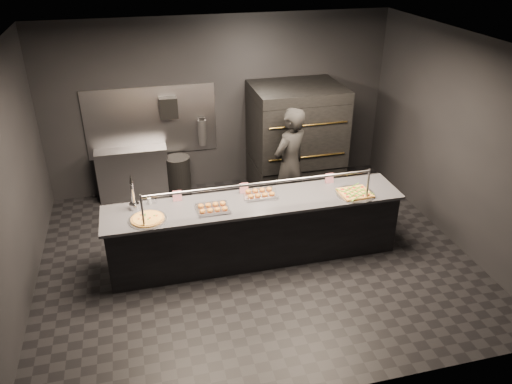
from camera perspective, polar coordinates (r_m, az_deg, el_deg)
room at (r=6.56m, az=-0.40°, el=3.52°), size 6.04×6.00×3.00m
service_counter at (r=7.02m, az=-0.08°, el=-4.32°), size 4.10×0.78×1.37m
pizza_oven at (r=8.73m, az=4.54°, el=6.02°), size 1.50×1.23×1.91m
prep_shelf at (r=8.91m, az=-13.85°, el=2.11°), size 1.20×0.35×0.90m
towel_dispenser at (r=8.59m, az=-9.99°, el=9.47°), size 0.30×0.20×0.35m
fire_extinguisher at (r=8.81m, az=-6.16°, el=6.82°), size 0.14×0.14×0.51m
beer_tap at (r=6.73m, az=-13.84°, el=-0.77°), size 0.13×0.19×0.51m
round_pizza at (r=6.50m, az=-12.29°, el=-3.03°), size 0.49×0.49×0.03m
slider_tray_a at (r=6.59m, az=-4.96°, el=-1.86°), size 0.45×0.34×0.07m
slider_tray_b at (r=6.92m, az=0.47°, el=-0.18°), size 0.49×0.40×0.07m
square_pizza at (r=7.09m, az=11.26°, el=-0.13°), size 0.54×0.54×0.05m
condiment_jar at (r=6.85m, az=-11.88°, el=-1.00°), size 0.14×0.05×0.09m
tent_cards at (r=6.99m, az=-0.47°, el=0.58°), size 2.33×0.04×0.15m
trash_bin at (r=8.88m, az=-8.83°, el=1.84°), size 0.42×0.42×0.71m
worker at (r=7.81m, az=3.87°, el=3.07°), size 0.82×0.74×1.87m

